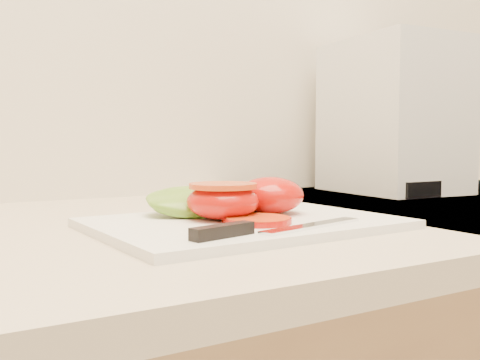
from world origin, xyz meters
TOP-DOWN VIEW (x-y plane):
  - cutting_board at (-0.02, 1.58)m, footprint 0.35×0.26m
  - tomato_half_dome at (0.03, 1.61)m, footprint 0.08×0.08m
  - tomato_half_cut at (-0.04, 1.59)m, footprint 0.08×0.08m
  - tomato_slice_0 at (-0.02, 1.55)m, footprint 0.07×0.07m
  - tomato_slice_1 at (-0.02, 1.57)m, footprint 0.06×0.06m
  - lettuce_leaf_0 at (-0.04, 1.65)m, footprint 0.16×0.12m
  - lettuce_leaf_1 at (0.00, 1.66)m, footprint 0.13×0.12m
  - knife at (-0.06, 1.49)m, footprint 0.22×0.05m
  - appliance at (0.47, 1.83)m, footprint 0.22×0.26m

SIDE VIEW (x-z plane):
  - cutting_board at x=-0.02m, z-range 0.93..0.94m
  - tomato_slice_1 at x=-0.02m, z-range 0.94..0.95m
  - tomato_slice_0 at x=-0.02m, z-range 0.94..0.95m
  - knife at x=-0.06m, z-range 0.94..0.95m
  - lettuce_leaf_1 at x=0.00m, z-range 0.94..0.96m
  - lettuce_leaf_0 at x=-0.04m, z-range 0.94..0.97m
  - tomato_half_cut at x=-0.04m, z-range 0.94..0.98m
  - tomato_half_dome at x=0.03m, z-range 0.94..0.99m
  - appliance at x=0.47m, z-range 0.93..1.23m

